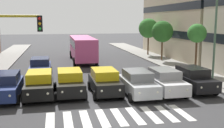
{
  "coord_description": "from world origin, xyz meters",
  "views": [
    {
      "loc": [
        3.22,
        13.9,
        5.13
      ],
      "look_at": [
        -1.21,
        -7.78,
        1.61
      ],
      "focal_mm": 44.62,
      "sensor_mm": 36.0,
      "label": 1
    }
  ],
  "objects_px": {
    "car_0": "(193,79)",
    "street_lamp_left": "(208,30)",
    "car_2": "(138,83)",
    "street_tree_3": "(148,28)",
    "street_tree_1": "(197,34)",
    "street_tree_2": "(162,32)",
    "car_4": "(70,82)",
    "car_1": "(165,81)",
    "bus_behind_traffic": "(82,46)",
    "car_3": "(105,81)",
    "car_6": "(6,86)",
    "car_5": "(40,84)",
    "car_row2_0": "(40,67)"
  },
  "relations": [
    {
      "from": "car_6",
      "to": "car_1",
      "type": "bearing_deg",
      "value": 175.65
    },
    {
      "from": "car_2",
      "to": "street_lamp_left",
      "type": "distance_m",
      "value": 6.98
    },
    {
      "from": "car_2",
      "to": "car_4",
      "type": "xyz_separation_m",
      "value": [
        4.51,
        -1.17,
        0.0
      ]
    },
    {
      "from": "car_5",
      "to": "bus_behind_traffic",
      "type": "bearing_deg",
      "value": -105.46
    },
    {
      "from": "bus_behind_traffic",
      "to": "street_tree_3",
      "type": "relative_size",
      "value": 2.02
    },
    {
      "from": "street_tree_1",
      "to": "street_tree_3",
      "type": "relative_size",
      "value": 0.89
    },
    {
      "from": "car_2",
      "to": "car_row2_0",
      "type": "distance_m",
      "value": 10.46
    },
    {
      "from": "car_5",
      "to": "street_tree_3",
      "type": "relative_size",
      "value": 0.85
    },
    {
      "from": "car_0",
      "to": "car_3",
      "type": "xyz_separation_m",
      "value": [
        6.46,
        -0.43,
        0.0
      ]
    },
    {
      "from": "car_6",
      "to": "car_4",
      "type": "bearing_deg",
      "value": -177.0
    },
    {
      "from": "car_row2_0",
      "to": "street_tree_1",
      "type": "distance_m",
      "value": 14.99
    },
    {
      "from": "car_row2_0",
      "to": "street_tree_2",
      "type": "xyz_separation_m",
      "value": [
        -14.33,
        -6.73,
        2.81
      ]
    },
    {
      "from": "car_3",
      "to": "car_4",
      "type": "relative_size",
      "value": 1.0
    },
    {
      "from": "car_0",
      "to": "street_lamp_left",
      "type": "height_order",
      "value": "street_lamp_left"
    },
    {
      "from": "car_0",
      "to": "bus_behind_traffic",
      "type": "distance_m",
      "value": 17.62
    },
    {
      "from": "car_6",
      "to": "car_row2_0",
      "type": "relative_size",
      "value": 1.0
    },
    {
      "from": "car_3",
      "to": "car_4",
      "type": "xyz_separation_m",
      "value": [
        2.39,
        -0.21,
        0.0
      ]
    },
    {
      "from": "street_tree_2",
      "to": "street_lamp_left",
      "type": "bearing_deg",
      "value": 82.9
    },
    {
      "from": "bus_behind_traffic",
      "to": "street_lamp_left",
      "type": "bearing_deg",
      "value": 117.34
    },
    {
      "from": "car_2",
      "to": "car_4",
      "type": "distance_m",
      "value": 4.66
    },
    {
      "from": "car_0",
      "to": "car_2",
      "type": "relative_size",
      "value": 1.0
    },
    {
      "from": "car_1",
      "to": "car_row2_0",
      "type": "bearing_deg",
      "value": -41.52
    },
    {
      "from": "car_6",
      "to": "street_tree_2",
      "type": "distance_m",
      "value": 21.4
    },
    {
      "from": "bus_behind_traffic",
      "to": "street_tree_2",
      "type": "bearing_deg",
      "value": 167.05
    },
    {
      "from": "car_0",
      "to": "car_1",
      "type": "relative_size",
      "value": 1.0
    },
    {
      "from": "street_tree_1",
      "to": "street_tree_3",
      "type": "distance_m",
      "value": 13.72
    },
    {
      "from": "street_tree_3",
      "to": "car_0",
      "type": "bearing_deg",
      "value": 80.44
    },
    {
      "from": "car_row2_0",
      "to": "street_tree_2",
      "type": "distance_m",
      "value": 16.08
    },
    {
      "from": "car_3",
      "to": "car_5",
      "type": "bearing_deg",
      "value": -0.57
    },
    {
      "from": "car_1",
      "to": "street_tree_1",
      "type": "xyz_separation_m",
      "value": [
        -5.84,
        -6.58,
        2.94
      ]
    },
    {
      "from": "car_5",
      "to": "car_row2_0",
      "type": "relative_size",
      "value": 1.0
    },
    {
      "from": "bus_behind_traffic",
      "to": "car_2",
      "type": "bearing_deg",
      "value": 97.13
    },
    {
      "from": "car_5",
      "to": "car_3",
      "type": "bearing_deg",
      "value": 179.43
    },
    {
      "from": "car_3",
      "to": "car_row2_0",
      "type": "relative_size",
      "value": 1.0
    },
    {
      "from": "car_5",
      "to": "street_lamp_left",
      "type": "height_order",
      "value": "street_lamp_left"
    },
    {
      "from": "car_2",
      "to": "street_tree_3",
      "type": "xyz_separation_m",
      "value": [
        -7.7,
        -20.45,
        3.05
      ]
    },
    {
      "from": "car_3",
      "to": "street_tree_2",
      "type": "relative_size",
      "value": 0.91
    },
    {
      "from": "car_1",
      "to": "bus_behind_traffic",
      "type": "bearing_deg",
      "value": -76.17
    },
    {
      "from": "street_tree_1",
      "to": "street_tree_2",
      "type": "bearing_deg",
      "value": -87.72
    },
    {
      "from": "car_2",
      "to": "street_tree_1",
      "type": "bearing_deg",
      "value": -139.4
    },
    {
      "from": "car_4",
      "to": "car_row2_0",
      "type": "relative_size",
      "value": 1.0
    },
    {
      "from": "car_3",
      "to": "car_6",
      "type": "relative_size",
      "value": 1.0
    },
    {
      "from": "car_4",
      "to": "street_lamp_left",
      "type": "height_order",
      "value": "street_lamp_left"
    },
    {
      "from": "car_0",
      "to": "car_2",
      "type": "distance_m",
      "value": 4.38
    },
    {
      "from": "car_3",
      "to": "car_6",
      "type": "xyz_separation_m",
      "value": [
        6.54,
        0.01,
        0.0
      ]
    },
    {
      "from": "car_0",
      "to": "car_1",
      "type": "bearing_deg",
      "value": 9.45
    },
    {
      "from": "car_2",
      "to": "car_5",
      "type": "distance_m",
      "value": 6.59
    },
    {
      "from": "car_2",
      "to": "car_1",
      "type": "bearing_deg",
      "value": -175.84
    },
    {
      "from": "car_1",
      "to": "car_4",
      "type": "relative_size",
      "value": 1.0
    },
    {
      "from": "car_row2_0",
      "to": "street_tree_3",
      "type": "distance_m",
      "value": 19.39
    }
  ]
}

